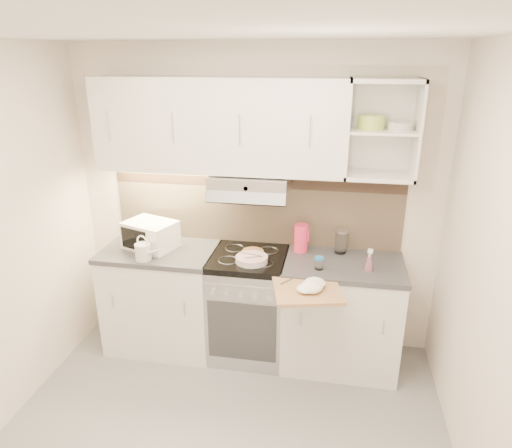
# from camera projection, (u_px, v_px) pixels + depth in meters

# --- Properties ---
(room_shell) EXTENTS (3.04, 2.84, 2.52)m
(room_shell) POSITION_uv_depth(u_px,v_px,m) (225.00, 194.00, 2.70)
(room_shell) COLOR silver
(room_shell) RESTS_ON ground
(base_cabinet_left) EXTENTS (0.90, 0.60, 0.86)m
(base_cabinet_left) POSITION_uv_depth(u_px,v_px,m) (163.00, 299.00, 3.91)
(base_cabinet_left) COLOR white
(base_cabinet_left) RESTS_ON ground
(worktop_left) EXTENTS (0.92, 0.62, 0.04)m
(worktop_left) POSITION_uv_depth(u_px,v_px,m) (159.00, 251.00, 3.76)
(worktop_left) COLOR #47474C
(worktop_left) RESTS_ON base_cabinet_left
(base_cabinet_right) EXTENTS (0.90, 0.60, 0.86)m
(base_cabinet_right) POSITION_uv_depth(u_px,v_px,m) (340.00, 315.00, 3.67)
(base_cabinet_right) COLOR white
(base_cabinet_right) RESTS_ON ground
(worktop_right) EXTENTS (0.92, 0.62, 0.04)m
(worktop_right) POSITION_uv_depth(u_px,v_px,m) (344.00, 265.00, 3.51)
(worktop_right) COLOR #47474C
(worktop_right) RESTS_ON base_cabinet_right
(electric_range) EXTENTS (0.60, 0.60, 0.90)m
(electric_range) POSITION_uv_depth(u_px,v_px,m) (249.00, 305.00, 3.78)
(electric_range) COLOR #B7B7BC
(electric_range) RESTS_ON ground
(microwave) EXTENTS (0.47, 0.41, 0.22)m
(microwave) POSITION_uv_depth(u_px,v_px,m) (150.00, 235.00, 3.74)
(microwave) COLOR white
(microwave) RESTS_ON worktop_left
(watering_can) EXTENTS (0.24, 0.14, 0.21)m
(watering_can) POSITION_uv_depth(u_px,v_px,m) (144.00, 251.00, 3.52)
(watering_can) COLOR silver
(watering_can) RESTS_ON worktop_left
(plate_stack) EXTENTS (0.25, 0.25, 0.05)m
(plate_stack) POSITION_uv_depth(u_px,v_px,m) (252.00, 259.00, 3.51)
(plate_stack) COLOR silver
(plate_stack) RESTS_ON electric_range
(bread_loaf) EXTENTS (0.17, 0.17, 0.04)m
(bread_loaf) POSITION_uv_depth(u_px,v_px,m) (253.00, 253.00, 3.61)
(bread_loaf) COLOR olive
(bread_loaf) RESTS_ON electric_range
(pink_pitcher) EXTENTS (0.12, 0.11, 0.23)m
(pink_pitcher) POSITION_uv_depth(u_px,v_px,m) (301.00, 238.00, 3.67)
(pink_pitcher) COLOR #FE2F5A
(pink_pitcher) RESTS_ON worktop_right
(glass_jar) EXTENTS (0.10, 0.10, 0.19)m
(glass_jar) POSITION_uv_depth(u_px,v_px,m) (341.00, 241.00, 3.65)
(glass_jar) COLOR white
(glass_jar) RESTS_ON worktop_right
(spice_jar) EXTENTS (0.07, 0.07, 0.10)m
(spice_jar) POSITION_uv_depth(u_px,v_px,m) (319.00, 263.00, 3.38)
(spice_jar) COLOR white
(spice_jar) RESTS_ON worktop_right
(spray_bottle) EXTENTS (0.07, 0.07, 0.19)m
(spray_bottle) POSITION_uv_depth(u_px,v_px,m) (369.00, 262.00, 3.35)
(spray_bottle) COLOR pink
(spray_bottle) RESTS_ON worktop_right
(cutting_board) EXTENTS (0.54, 0.50, 0.03)m
(cutting_board) POSITION_uv_depth(u_px,v_px,m) (307.00, 290.00, 3.15)
(cutting_board) COLOR tan
(cutting_board) RESTS_ON base_cabinet_right
(dish_towel) EXTENTS (0.31, 0.28, 0.07)m
(dish_towel) POSITION_uv_depth(u_px,v_px,m) (311.00, 286.00, 3.10)
(dish_towel) COLOR white
(dish_towel) RESTS_ON cutting_board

